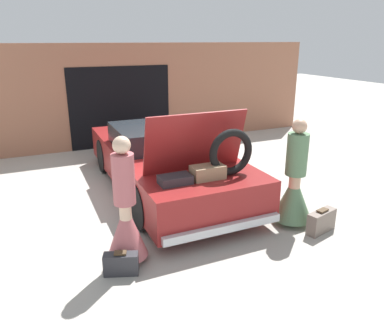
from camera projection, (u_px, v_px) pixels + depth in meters
The scene contains 7 objects.
ground_plane at pixel (165, 188), 7.64m from camera, with size 40.00×40.00×0.00m, color #ADA89E.
garage_wall_back at pixel (120, 96), 10.30m from camera, with size 12.00×0.14×2.80m.
car at pixel (165, 160), 7.46m from camera, with size 2.04×4.94×1.82m.
person_left at pixel (126, 218), 4.94m from camera, with size 0.55×0.55×1.75m.
person_right at pixel (294, 188), 6.00m from camera, with size 0.63×0.63×1.74m.
suitcase_beside_left_person at pixel (121, 264), 4.79m from camera, with size 0.47×0.30×0.32m.
suitcase_beside_right_person at pixel (321, 221), 5.85m from camera, with size 0.57×0.30×0.38m.
Camera 1 is at (-2.39, -6.70, 2.89)m, focal length 35.00 mm.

